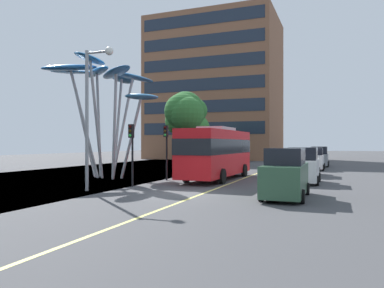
{
  "coord_description": "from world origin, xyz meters",
  "views": [
    {
      "loc": [
        7.42,
        -17.0,
        2.53
      ],
      "look_at": [
        -1.88,
        6.79,
        2.5
      ],
      "focal_mm": 34.71,
      "sensor_mm": 36.0,
      "label": 1
    }
  ],
  "objects_px": {
    "car_parked_far": "(306,163)",
    "car_side_street": "(313,159)",
    "leaf_sculpture": "(103,82)",
    "red_bus": "(217,151)",
    "car_parked_mid": "(303,166)",
    "car_parked_near": "(286,175)",
    "car_far_side": "(319,157)",
    "traffic_light_kerb_far": "(166,141)",
    "traffic_light_island_mid": "(181,142)",
    "traffic_light_kerb_near": "(132,141)",
    "street_lamp": "(93,100)"
  },
  "relations": [
    {
      "from": "traffic_light_kerb_near",
      "to": "car_far_side",
      "type": "bearing_deg",
      "value": 68.87
    },
    {
      "from": "traffic_light_kerb_near",
      "to": "car_parked_near",
      "type": "height_order",
      "value": "traffic_light_kerb_near"
    },
    {
      "from": "car_side_street",
      "to": "street_lamp",
      "type": "relative_size",
      "value": 0.55
    },
    {
      "from": "leaf_sculpture",
      "to": "car_parked_near",
      "type": "height_order",
      "value": "leaf_sculpture"
    },
    {
      "from": "street_lamp",
      "to": "car_side_street",
      "type": "bearing_deg",
      "value": 64.71
    },
    {
      "from": "car_parked_near",
      "to": "car_parked_far",
      "type": "bearing_deg",
      "value": 90.39
    },
    {
      "from": "traffic_light_kerb_near",
      "to": "traffic_light_kerb_far",
      "type": "bearing_deg",
      "value": 85.73
    },
    {
      "from": "traffic_light_island_mid",
      "to": "car_far_side",
      "type": "height_order",
      "value": "traffic_light_island_mid"
    },
    {
      "from": "car_side_street",
      "to": "traffic_light_island_mid",
      "type": "bearing_deg",
      "value": -129.62
    },
    {
      "from": "car_parked_near",
      "to": "street_lamp",
      "type": "distance_m",
      "value": 10.63
    },
    {
      "from": "traffic_light_kerb_far",
      "to": "car_parked_far",
      "type": "height_order",
      "value": "traffic_light_kerb_far"
    },
    {
      "from": "traffic_light_island_mid",
      "to": "car_parked_far",
      "type": "xyz_separation_m",
      "value": [
        8.99,
        4.22,
        -1.65
      ]
    },
    {
      "from": "traffic_light_kerb_near",
      "to": "car_side_street",
      "type": "height_order",
      "value": "traffic_light_kerb_near"
    },
    {
      "from": "car_parked_mid",
      "to": "car_side_street",
      "type": "relative_size",
      "value": 0.93
    },
    {
      "from": "car_far_side",
      "to": "street_lamp",
      "type": "height_order",
      "value": "street_lamp"
    },
    {
      "from": "traffic_light_island_mid",
      "to": "car_far_side",
      "type": "distance_m",
      "value": 19.47
    },
    {
      "from": "red_bus",
      "to": "traffic_light_kerb_far",
      "type": "xyz_separation_m",
      "value": [
        -3.03,
        -1.95,
        0.72
      ]
    },
    {
      "from": "traffic_light_kerb_near",
      "to": "car_parked_near",
      "type": "distance_m",
      "value": 9.23
    },
    {
      "from": "car_parked_far",
      "to": "street_lamp",
      "type": "xyz_separation_m",
      "value": [
        -9.78,
        -14.25,
        3.86
      ]
    },
    {
      "from": "red_bus",
      "to": "leaf_sculpture",
      "type": "distance_m",
      "value": 9.97
    },
    {
      "from": "red_bus",
      "to": "car_parked_mid",
      "type": "distance_m",
      "value": 5.96
    },
    {
      "from": "traffic_light_kerb_far",
      "to": "car_parked_mid",
      "type": "xyz_separation_m",
      "value": [
        8.91,
        1.62,
        -1.67
      ]
    },
    {
      "from": "red_bus",
      "to": "traffic_light_kerb_far",
      "type": "distance_m",
      "value": 3.68
    },
    {
      "from": "car_parked_mid",
      "to": "car_parked_far",
      "type": "relative_size",
      "value": 0.86
    },
    {
      "from": "traffic_light_kerb_far",
      "to": "car_side_street",
      "type": "height_order",
      "value": "traffic_light_kerb_far"
    },
    {
      "from": "car_far_side",
      "to": "street_lamp",
      "type": "xyz_separation_m",
      "value": [
        -10.3,
        -26.94,
        3.82
      ]
    },
    {
      "from": "traffic_light_island_mid",
      "to": "car_parked_near",
      "type": "xyz_separation_m",
      "value": [
        9.08,
        -8.83,
        -1.55
      ]
    },
    {
      "from": "car_parked_far",
      "to": "car_parked_near",
      "type": "bearing_deg",
      "value": -89.61
    },
    {
      "from": "car_parked_near",
      "to": "car_far_side",
      "type": "relative_size",
      "value": 0.99
    },
    {
      "from": "traffic_light_kerb_far",
      "to": "car_parked_near",
      "type": "distance_m",
      "value": 10.37
    },
    {
      "from": "leaf_sculpture",
      "to": "car_parked_far",
      "type": "height_order",
      "value": "leaf_sculpture"
    },
    {
      "from": "leaf_sculpture",
      "to": "traffic_light_island_mid",
      "type": "height_order",
      "value": "leaf_sculpture"
    },
    {
      "from": "traffic_light_kerb_far",
      "to": "car_parked_near",
      "type": "relative_size",
      "value": 0.84
    },
    {
      "from": "leaf_sculpture",
      "to": "traffic_light_kerb_near",
      "type": "bearing_deg",
      "value": -40.78
    },
    {
      "from": "car_parked_far",
      "to": "car_side_street",
      "type": "height_order",
      "value": "car_side_street"
    },
    {
      "from": "car_far_side",
      "to": "street_lamp",
      "type": "bearing_deg",
      "value": -110.92
    },
    {
      "from": "car_parked_near",
      "to": "traffic_light_kerb_far",
      "type": "bearing_deg",
      "value": 148.11
    },
    {
      "from": "leaf_sculpture",
      "to": "car_far_side",
      "type": "bearing_deg",
      "value": 54.1
    },
    {
      "from": "leaf_sculpture",
      "to": "car_parked_far",
      "type": "bearing_deg",
      "value": 27.7
    },
    {
      "from": "traffic_light_kerb_far",
      "to": "traffic_light_island_mid",
      "type": "xyz_separation_m",
      "value": [
        -0.38,
        3.42,
        -0.09
      ]
    },
    {
      "from": "car_parked_near",
      "to": "traffic_light_kerb_near",
      "type": "bearing_deg",
      "value": 171.56
    },
    {
      "from": "leaf_sculpture",
      "to": "car_far_side",
      "type": "height_order",
      "value": "leaf_sculpture"
    },
    {
      "from": "car_parked_near",
      "to": "car_far_side",
      "type": "xyz_separation_m",
      "value": [
        0.43,
        25.74,
        -0.07
      ]
    },
    {
      "from": "leaf_sculpture",
      "to": "car_side_street",
      "type": "height_order",
      "value": "leaf_sculpture"
    },
    {
      "from": "car_parked_near",
      "to": "car_side_street",
      "type": "distance_m",
      "value": 19.95
    },
    {
      "from": "car_parked_mid",
      "to": "street_lamp",
      "type": "distance_m",
      "value": 13.55
    },
    {
      "from": "traffic_light_kerb_near",
      "to": "street_lamp",
      "type": "xyz_separation_m",
      "value": [
        -0.86,
        -2.54,
        2.19
      ]
    },
    {
      "from": "car_parked_far",
      "to": "car_side_street",
      "type": "relative_size",
      "value": 1.08
    },
    {
      "from": "car_parked_mid",
      "to": "car_parked_far",
      "type": "bearing_deg",
      "value": 92.85
    },
    {
      "from": "leaf_sculpture",
      "to": "car_parked_far",
      "type": "relative_size",
      "value": 2.16
    }
  ]
}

